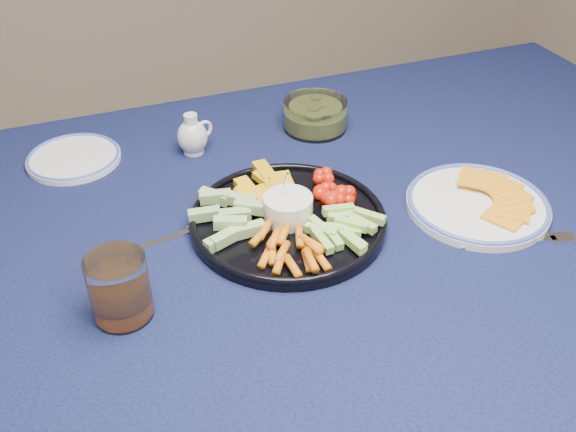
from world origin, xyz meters
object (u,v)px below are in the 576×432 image
object	(u,v)px
dining_table	(327,263)
creamer_pitcher	(193,136)
crudite_platter	(287,217)
pickle_bowl	(315,116)
side_plate_extra	(74,158)
juice_tumbler	(120,291)
cheese_plate	(478,202)

from	to	relation	value
dining_table	creamer_pitcher	size ratio (longest dim) A/B	20.50
crudite_platter	creamer_pitcher	distance (m)	0.30
creamer_pitcher	pickle_bowl	bearing A→B (deg)	0.98
dining_table	side_plate_extra	bearing A→B (deg)	136.71
pickle_bowl	crudite_platter	bearing A→B (deg)	-120.83
crudite_platter	creamer_pitcher	world-z (taller)	crudite_platter
creamer_pitcher	side_plate_extra	world-z (taller)	creamer_pitcher
crudite_platter	creamer_pitcher	bearing A→B (deg)	106.18
dining_table	juice_tumbler	world-z (taller)	juice_tumbler
creamer_pitcher	juice_tumbler	distance (m)	0.44
side_plate_extra	creamer_pitcher	bearing A→B (deg)	-12.49
cheese_plate	juice_tumbler	world-z (taller)	juice_tumbler
cheese_plate	juice_tumbler	xyz separation A→B (m)	(-0.60, -0.04, 0.03)
side_plate_extra	cheese_plate	bearing A→B (deg)	-32.92
dining_table	side_plate_extra	xyz separation A→B (m)	(-0.37, 0.35, 0.10)
creamer_pitcher	side_plate_extra	bearing A→B (deg)	167.51
pickle_bowl	side_plate_extra	xyz separation A→B (m)	(-0.48, 0.04, -0.02)
dining_table	creamer_pitcher	xyz separation A→B (m)	(-0.15, 0.30, 0.12)
creamer_pitcher	cheese_plate	distance (m)	0.54
crudite_platter	cheese_plate	size ratio (longest dim) A/B	1.34
dining_table	crudite_platter	distance (m)	0.13
side_plate_extra	juice_tumbler	bearing A→B (deg)	-87.19
juice_tumbler	side_plate_extra	size ratio (longest dim) A/B	0.56
creamer_pitcher	dining_table	bearing A→B (deg)	-63.34
dining_table	crudite_platter	xyz separation A→B (m)	(-0.07, 0.02, 0.11)
cheese_plate	side_plate_extra	world-z (taller)	cheese_plate
crudite_platter	creamer_pitcher	size ratio (longest dim) A/B	3.97
crudite_platter	cheese_plate	distance (m)	0.33
crudite_platter	side_plate_extra	world-z (taller)	crudite_platter
pickle_bowl	cheese_plate	bearing A→B (deg)	-67.73
crudite_platter	juice_tumbler	xyz separation A→B (m)	(-0.28, -0.11, 0.02)
pickle_bowl	juice_tumbler	xyz separation A→B (m)	(-0.46, -0.40, 0.02)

